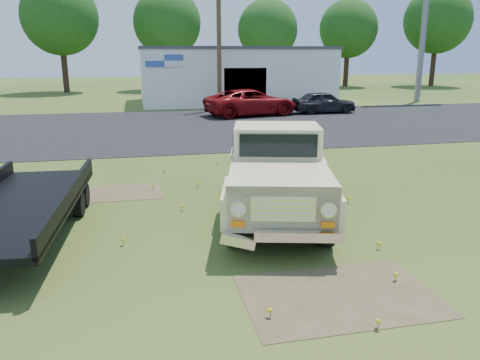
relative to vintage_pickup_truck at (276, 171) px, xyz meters
name	(u,v)px	position (x,y,z in m)	size (l,w,h in m)	color
ground	(214,234)	(-1.62, -0.89, -1.06)	(140.00, 140.00, 0.00)	#334E19
asphalt_lot	(167,127)	(-1.62, 14.11, -1.06)	(90.00, 14.00, 0.02)	black
dirt_patch_a	(339,296)	(-0.12, -3.89, -1.06)	(3.00, 2.00, 0.01)	brown
dirt_patch_b	(120,193)	(-3.62, 2.61, -1.06)	(2.20, 1.60, 0.01)	brown
commercial_building	(234,74)	(4.38, 26.10, 1.04)	(14.20, 8.20, 4.15)	white
utility_pole_mid	(219,38)	(2.38, 21.11, 3.54)	(1.60, 0.30, 9.00)	#4B3223
treeline_c	(60,17)	(-9.62, 38.61, 5.87)	(7.04, 7.04, 10.47)	#332217
treeline_d	(167,23)	(0.38, 39.61, 5.56)	(6.72, 6.72, 10.00)	#332217
treeline_e	(268,30)	(10.38, 38.11, 4.92)	(6.08, 6.08, 9.04)	#332217
treeline_f	(348,29)	(20.38, 40.61, 5.24)	(6.40, 6.40, 9.52)	#332217
treeline_g	(438,20)	(30.38, 39.11, 6.19)	(7.36, 7.36, 10.95)	#332217
vintage_pickup_truck	(276,171)	(0.00, 0.00, 0.00)	(2.28, 5.85, 2.12)	beige
flatbed_trailer	(20,201)	(-5.44, -0.35, -0.24)	(2.01, 6.04, 1.65)	black
red_pickup	(251,103)	(3.74, 17.74, -0.28)	(2.60, 5.65, 1.57)	maroon
dark_sedan	(324,102)	(8.49, 17.90, -0.38)	(1.61, 3.99, 1.36)	black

